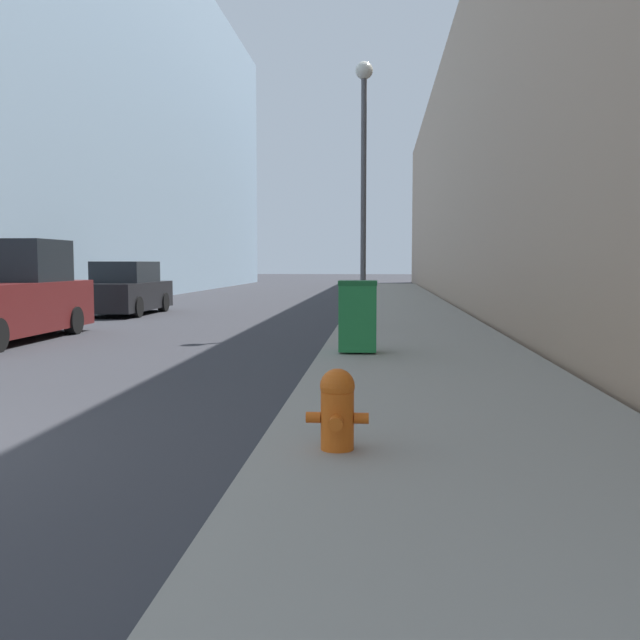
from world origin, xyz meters
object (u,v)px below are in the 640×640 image
at_px(fire_hydrant, 337,407).
at_px(parked_sedan_near, 126,290).
at_px(trash_bin, 358,316).
at_px(lamppost, 364,164).

relative_size(fire_hydrant, parked_sedan_near, 0.15).
height_order(trash_bin, lamppost, lamppost).
bearing_deg(fire_hydrant, lamppost, 90.26).
bearing_deg(fire_hydrant, parked_sedan_near, 115.12).
bearing_deg(trash_bin, fire_hydrant, -89.78).
xyz_separation_m(trash_bin, lamppost, (-0.03, 4.91, 3.20)).
height_order(fire_hydrant, parked_sedan_near, parked_sedan_near).
bearing_deg(fire_hydrant, trash_bin, 90.22).
bearing_deg(trash_bin, parked_sedan_near, 126.98).
xyz_separation_m(fire_hydrant, lamppost, (-0.05, 11.19, 3.48)).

